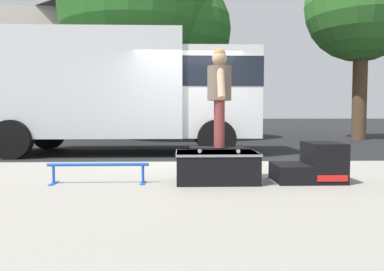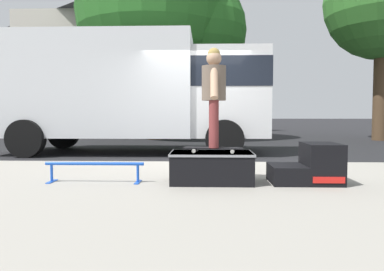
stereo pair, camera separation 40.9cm
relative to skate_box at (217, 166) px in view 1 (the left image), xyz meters
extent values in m
plane|color=black|center=(-0.28, 2.63, -0.34)|extent=(140.00, 140.00, 0.00)
cube|color=gray|center=(-0.28, -0.37, -0.28)|extent=(50.00, 5.00, 0.12)
cube|color=black|center=(0.00, 0.00, -0.01)|extent=(1.07, 0.69, 0.41)
cube|color=gray|center=(0.00, 0.00, 0.17)|extent=(1.09, 0.71, 0.03)
cube|color=black|center=(1.00, 0.00, -0.10)|extent=(0.45, 0.62, 0.24)
cube|color=black|center=(1.45, 0.00, 0.05)|extent=(0.45, 0.62, 0.53)
cube|color=red|center=(1.45, -0.32, -0.12)|extent=(0.39, 0.01, 0.08)
cylinder|color=blue|center=(-1.56, -0.06, 0.03)|extent=(1.32, 0.04, 0.04)
cylinder|color=blue|center=(-2.14, -0.06, -0.09)|extent=(0.04, 0.04, 0.25)
cube|color=blue|center=(-2.14, -0.06, -0.21)|extent=(0.06, 0.28, 0.01)
cylinder|color=blue|center=(-0.98, -0.06, -0.09)|extent=(0.04, 0.04, 0.25)
cube|color=blue|center=(-0.98, -0.06, -0.21)|extent=(0.06, 0.28, 0.01)
cube|color=black|center=(0.03, -0.06, 0.25)|extent=(0.80, 0.29, 0.02)
cylinder|color=silver|center=(0.28, 0.00, 0.22)|extent=(0.06, 0.04, 0.05)
cylinder|color=silver|center=(0.26, -0.18, 0.22)|extent=(0.06, 0.04, 0.05)
cylinder|color=silver|center=(-0.21, 0.06, 0.22)|extent=(0.06, 0.04, 0.05)
cylinder|color=silver|center=(-0.23, -0.12, 0.22)|extent=(0.06, 0.04, 0.05)
cylinder|color=brown|center=(0.03, 0.02, 0.57)|extent=(0.13, 0.13, 0.62)
cylinder|color=brown|center=(0.03, -0.14, 0.57)|extent=(0.13, 0.13, 0.62)
cylinder|color=#726051|center=(0.03, -0.06, 1.10)|extent=(0.31, 0.31, 0.45)
cylinder|color=tan|center=(0.03, 0.14, 1.08)|extent=(0.10, 0.27, 0.42)
cylinder|color=tan|center=(0.03, -0.25, 1.08)|extent=(0.10, 0.27, 0.42)
sphere|color=tan|center=(0.03, -0.06, 1.42)|extent=(0.20, 0.20, 0.20)
sphere|color=tan|center=(0.03, -0.06, 1.47)|extent=(0.16, 0.16, 0.16)
cube|color=silver|center=(-2.93, 4.83, 1.41)|extent=(5.00, 2.35, 2.60)
cube|color=white|center=(0.52, 4.83, 1.21)|extent=(1.90, 2.16, 2.20)
cube|color=black|center=(0.52, 4.83, 1.70)|extent=(1.92, 2.19, 0.70)
cylinder|color=black|center=(0.37, 6.01, 0.11)|extent=(0.90, 0.28, 0.90)
cylinder|color=black|center=(0.37, 3.66, 0.11)|extent=(0.90, 0.28, 0.90)
cylinder|color=black|center=(-4.33, 6.01, 0.11)|extent=(0.90, 0.28, 0.90)
cylinder|color=black|center=(-4.33, 3.66, 0.11)|extent=(0.90, 0.28, 0.90)
cylinder|color=brown|center=(-2.11, 9.94, 1.22)|extent=(0.56, 0.56, 3.12)
sphere|color=#286623|center=(-2.11, 9.94, 4.77)|extent=(6.09, 6.09, 6.09)
sphere|color=#286623|center=(-0.44, 9.94, 4.00)|extent=(3.96, 3.96, 3.96)
cylinder|color=brown|center=(6.72, 9.75, 1.61)|extent=(0.56, 0.56, 3.90)
sphere|color=#387A2D|center=(6.72, 9.75, 5.00)|extent=(4.42, 4.42, 4.42)
cube|color=beige|center=(-4.86, 16.35, 2.66)|extent=(9.00, 7.50, 6.00)
cube|color=#B2ADA3|center=(-4.86, 12.35, 1.06)|extent=(9.00, 0.50, 2.80)
pyramid|color=#38383F|center=(-4.86, 16.35, 6.86)|extent=(9.54, 7.95, 2.40)
camera|label=1|loc=(-0.50, -4.92, 0.70)|focal=34.67mm
camera|label=2|loc=(-0.09, -4.92, 0.70)|focal=34.67mm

